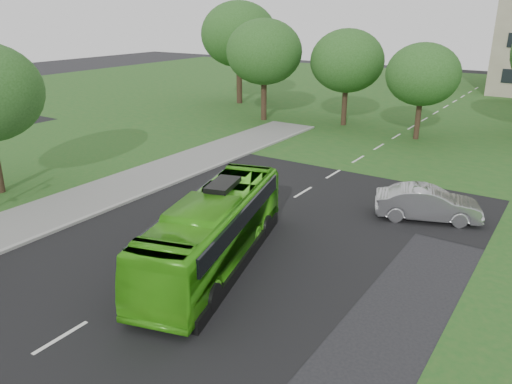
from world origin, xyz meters
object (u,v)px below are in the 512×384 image
tree_park_a (264,52)px  bus (214,230)px  tree_park_f (239,34)px  tree_park_c (423,74)px  sedan (428,203)px  tree_park_b (347,61)px

tree_park_a → bus: bearing=-61.3°
tree_park_a → bus: tree_park_a is taller
bus → tree_park_f: bearing=108.0°
tree_park_c → sedan: tree_park_c is taller
tree_park_b → tree_park_f: tree_park_f is taller
tree_park_b → sedan: bearing=-55.0°
tree_park_a → bus: (13.63, -24.93, -4.71)m
tree_park_f → sedan: tree_park_f is taller
tree_park_f → bus: (20.70, -30.97, -5.83)m
tree_park_c → tree_park_a: bearing=-178.1°
sedan → tree_park_b: bearing=14.2°
tree_park_c → sedan: (5.33, -16.03, -4.25)m
tree_park_f → bus: bearing=-56.2°
tree_park_c → bus: 25.66m
tree_park_b → bus: tree_park_b is taller
tree_park_c → tree_park_f: tree_park_f is taller
tree_park_a → tree_park_f: size_ratio=0.85×
tree_park_c → bus: bearing=-91.3°
tree_park_f → bus: 37.71m
tree_park_a → tree_park_c: bearing=1.9°
tree_park_b → tree_park_c: 7.18m
tree_park_f → tree_park_a: bearing=-40.5°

